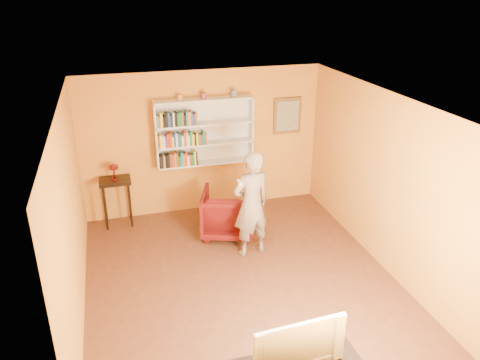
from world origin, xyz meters
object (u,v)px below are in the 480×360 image
console_table (116,187)px  bookshelf (204,131)px  ruby_lustre (113,169)px  person (251,204)px  television (296,340)px  armchair (228,213)px

console_table → bookshelf: bearing=5.5°
console_table → ruby_lustre: (0.00, -0.00, 0.36)m
bookshelf → person: 1.93m
ruby_lustre → person: size_ratio=0.16×
ruby_lustre → person: bearing=-38.1°
bookshelf → television: (-0.05, -4.66, -0.82)m
bookshelf → person: (0.37, -1.76, -0.71)m
person → television: size_ratio=1.79×
television → person: bearing=78.5°
console_table → person: (2.04, -1.60, 0.14)m
ruby_lustre → person: 2.60m
console_table → person: 2.60m
ruby_lustre → armchair: 2.16m
console_table → armchair: console_table is taller
armchair → television: size_ratio=0.91×
console_table → armchair: 2.07m
console_table → ruby_lustre: 0.36m
armchair → person: size_ratio=0.51×
bookshelf → console_table: 1.88m
console_table → ruby_lustre: size_ratio=3.13×
armchair → television: bearing=105.6°
bookshelf → armchair: size_ratio=1.99×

